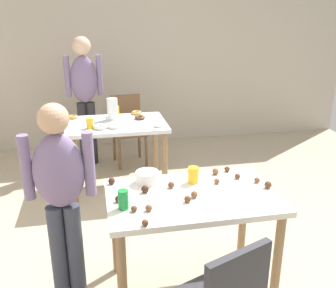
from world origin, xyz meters
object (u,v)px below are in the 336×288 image
(chair_far_table, at_px, (128,125))
(person_adult_far, at_px, (85,90))
(mixing_bowl, at_px, (147,177))
(dining_table_far, at_px, (117,133))
(dining_table_near, at_px, (192,209))
(soda_can, at_px, (123,200))
(person_girl_near, at_px, (61,190))
(pitcher_far, at_px, (112,109))

(chair_far_table, height_order, person_adult_far, person_adult_far)
(chair_far_table, height_order, mixing_bowl, chair_far_table)
(chair_far_table, distance_m, person_adult_far, 0.69)
(dining_table_far, distance_m, person_adult_far, 0.89)
(dining_table_near, bearing_deg, dining_table_far, 101.81)
(mixing_bowl, distance_m, soda_can, 0.39)
(person_adult_far, relative_size, mixing_bowl, 9.85)
(person_girl_near, relative_size, soda_can, 11.35)
(chair_far_table, relative_size, soda_can, 7.13)
(dining_table_far, distance_m, soda_can, 1.89)
(chair_far_table, xyz_separation_m, person_girl_near, (-0.66, -2.41, 0.32))
(dining_table_near, xyz_separation_m, chair_far_table, (-0.18, 2.50, -0.14))
(dining_table_far, relative_size, soda_can, 8.71)
(dining_table_near, relative_size, person_girl_near, 0.81)
(chair_far_table, distance_m, pitcher_far, 0.73)
(person_girl_near, height_order, pitcher_far, person_girl_near)
(person_adult_far, distance_m, pitcher_far, 0.70)
(person_adult_far, xyz_separation_m, pitcher_far, (0.29, -0.62, -0.10))
(dining_table_far, xyz_separation_m, mixing_bowl, (0.11, -1.54, 0.16))
(chair_far_table, distance_m, mixing_bowl, 2.29)
(person_girl_near, bearing_deg, pitcher_far, 76.27)
(dining_table_near, xyz_separation_m, person_girl_near, (-0.84, 0.10, 0.18))
(mixing_bowl, distance_m, pitcher_far, 1.69)
(chair_far_table, bearing_deg, pitcher_far, -109.91)
(dining_table_near, relative_size, person_adult_far, 0.70)
(dining_table_far, height_order, mixing_bowl, mixing_bowl)
(dining_table_near, height_order, chair_far_table, chair_far_table)
(dining_table_near, height_order, person_adult_far, person_adult_far)
(dining_table_near, xyz_separation_m, soda_can, (-0.46, -0.10, 0.17))
(dining_table_far, bearing_deg, pitcher_far, 100.96)
(person_girl_near, distance_m, pitcher_far, 1.87)
(dining_table_near, height_order, person_girl_near, person_girl_near)
(person_girl_near, distance_m, mixing_bowl, 0.59)
(mixing_bowl, relative_size, soda_can, 1.33)
(soda_can, bearing_deg, person_girl_near, 152.71)
(dining_table_far, height_order, pitcher_far, pitcher_far)
(soda_can, xyz_separation_m, pitcher_far, (0.06, 2.01, 0.06))
(soda_can, bearing_deg, dining_table_near, 12.21)
(person_adult_far, relative_size, pitcher_far, 6.72)
(person_girl_near, distance_m, soda_can, 0.43)
(dining_table_far, xyz_separation_m, person_girl_near, (-0.47, -1.68, 0.18))
(dining_table_far, relative_size, mixing_bowl, 6.53)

